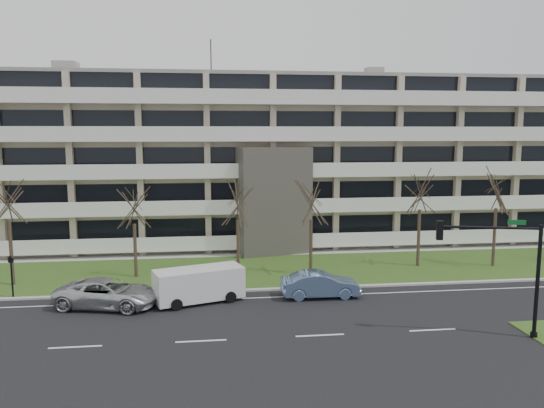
{
  "coord_description": "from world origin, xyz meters",
  "views": [
    {
      "loc": [
        -5.59,
        -25.27,
        10.27
      ],
      "look_at": [
        -1.22,
        10.0,
        5.42
      ],
      "focal_mm": 35.0,
      "sensor_mm": 36.0,
      "label": 1
    }
  ],
  "objects": [
    {
      "name": "blue_sedan",
      "position": [
        1.36,
        6.2,
        0.81
      ],
      "size": [
        4.9,
        1.75,
        1.61
      ],
      "primitive_type": "imported",
      "rotation": [
        0.0,
        0.0,
        1.56
      ],
      "color": "#6B8ABA",
      "rests_on": "ground"
    },
    {
      "name": "tree_1",
      "position": [
        -18.64,
        11.23,
        6.23
      ],
      "size": [
        4.01,
        4.01,
        8.01
      ],
      "color": "#382B21",
      "rests_on": "ground"
    },
    {
      "name": "silver_pickup",
      "position": [
        -11.51,
        5.9,
        0.83
      ],
      "size": [
        6.47,
        4.1,
        1.66
      ],
      "primitive_type": "imported",
      "rotation": [
        0.0,
        0.0,
        1.33
      ],
      "color": "silver",
      "rests_on": "ground"
    },
    {
      "name": "sidewalk",
      "position": [
        0.0,
        18.5,
        0.04
      ],
      "size": [
        90.0,
        2.0,
        0.08
      ],
      "primitive_type": "cube",
      "color": "#B2B2AD",
      "rests_on": "ground"
    },
    {
      "name": "grass_verge",
      "position": [
        0.0,
        13.0,
        0.03
      ],
      "size": [
        90.0,
        10.0,
        0.06
      ],
      "primitive_type": "cube",
      "color": "#32521B",
      "rests_on": "ground"
    },
    {
      "name": "tree_6",
      "position": [
        16.14,
        12.02,
        6.29
      ],
      "size": [
        4.05,
        4.05,
        8.09
      ],
      "color": "#382B21",
      "rests_on": "ground"
    },
    {
      "name": "ground",
      "position": [
        0.0,
        0.0,
        0.0
      ],
      "size": [
        160.0,
        160.0,
        0.0
      ],
      "primitive_type": "plane",
      "color": "black",
      "rests_on": "ground"
    },
    {
      "name": "tree_2",
      "position": [
        -10.68,
        12.28,
        5.34
      ],
      "size": [
        3.44,
        3.44,
        6.87
      ],
      "color": "#382B21",
      "rests_on": "ground"
    },
    {
      "name": "pedestrian_signal",
      "position": [
        -17.68,
        8.35,
        1.71
      ],
      "size": [
        0.31,
        0.28,
        2.69
      ],
      "rotation": [
        0.0,
        0.0,
        -0.43
      ],
      "color": "black",
      "rests_on": "ground"
    },
    {
      "name": "traffic_signal",
      "position": [
        8.98,
        -1.18,
        3.87
      ],
      "size": [
        5.02,
        1.57,
        5.98
      ],
      "rotation": [
        0.0,
        0.0,
        -0.25
      ],
      "color": "black",
      "rests_on": "ground"
    },
    {
      "name": "white_van",
      "position": [
        -6.09,
        6.24,
        1.24
      ],
      "size": [
        5.66,
        3.53,
        2.06
      ],
      "rotation": [
        0.0,
        0.0,
        0.32
      ],
      "color": "white",
      "rests_on": "ground"
    },
    {
      "name": "apartment_building",
      "position": [
        -0.01,
        25.32,
        7.61
      ],
      "size": [
        60.5,
        15.1,
        18.75
      ],
      "color": "beige",
      "rests_on": "ground"
    },
    {
      "name": "tree_3",
      "position": [
        -3.42,
        12.02,
        5.5
      ],
      "size": [
        3.54,
        3.54,
        7.08
      ],
      "color": "#382B21",
      "rests_on": "ground"
    },
    {
      "name": "tree_5",
      "position": [
        10.43,
        12.79,
        6.12
      ],
      "size": [
        3.94,
        3.94,
        7.87
      ],
      "color": "#382B21",
      "rests_on": "ground"
    },
    {
      "name": "tree_4",
      "position": [
        1.76,
        11.33,
        5.64
      ],
      "size": [
        3.63,
        3.63,
        7.25
      ],
      "color": "#382B21",
      "rests_on": "ground"
    },
    {
      "name": "curb",
      "position": [
        0.0,
        8.0,
        0.06
      ],
      "size": [
        90.0,
        0.35,
        0.12
      ],
      "primitive_type": "cube",
      "color": "#B2B2AD",
      "rests_on": "ground"
    },
    {
      "name": "lane_edge_line",
      "position": [
        0.0,
        6.5,
        0.01
      ],
      "size": [
        90.0,
        0.12,
        0.01
      ],
      "primitive_type": "cube",
      "color": "white",
      "rests_on": "ground"
    }
  ]
}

